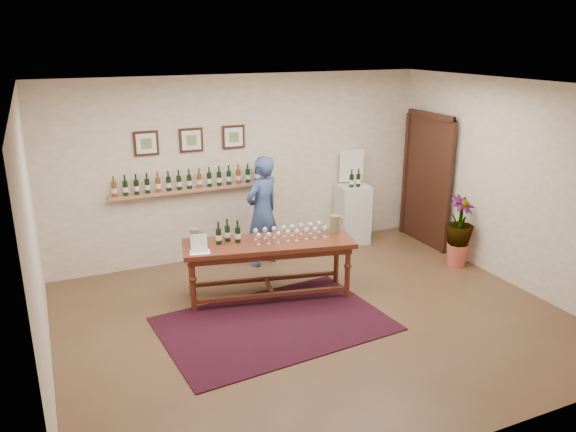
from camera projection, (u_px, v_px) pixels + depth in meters
name	position (u px, v px, depth m)	size (l,w,h in m)	color
ground	(315.00, 319.00, 6.91)	(6.00, 6.00, 0.00)	brown
room_shell	(381.00, 180.00, 9.01)	(6.00, 6.00, 6.00)	#F2E6CE
rug	(275.00, 324.00, 6.78)	(2.65, 1.77, 0.01)	#480D0D
tasting_table	(269.00, 250.00, 7.32)	(2.31, 1.15, 0.78)	#3F1D0F
table_glasses	(290.00, 233.00, 7.36)	(1.19, 0.28, 0.17)	silver
table_bottles	(228.00, 231.00, 7.21)	(0.29, 0.16, 0.31)	black
pitcher_left	(195.00, 237.00, 7.13)	(0.14, 0.14, 0.22)	#696941
pitcher_right	(335.00, 224.00, 7.58)	(0.15, 0.15, 0.24)	#696941
menu_card	(199.00, 243.00, 6.89)	(0.25, 0.18, 0.22)	white
display_pedestal	(352.00, 214.00, 9.39)	(0.49, 0.49, 0.98)	silver
pedestal_bottles	(355.00, 179.00, 9.11)	(0.27, 0.07, 0.27)	black
info_sign	(352.00, 166.00, 9.32)	(0.43, 0.02, 0.59)	white
potted_plant	(459.00, 231.00, 8.37)	(0.61, 0.61, 0.93)	#C65542
person	(262.00, 211.00, 8.35)	(0.61, 0.40, 1.68)	#334879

